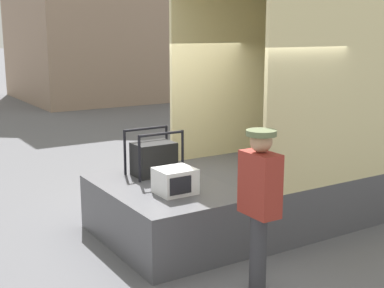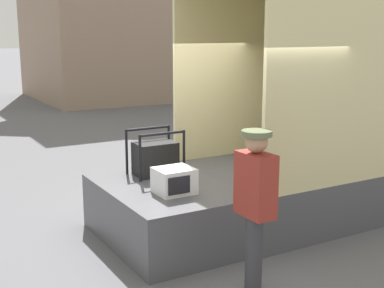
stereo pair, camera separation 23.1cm
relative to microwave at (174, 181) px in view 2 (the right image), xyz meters
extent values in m
plane|color=slate|center=(0.77, 0.35, -0.90)|extent=(160.00, 160.00, 0.00)
cube|color=#4C4C51|center=(3.23, 0.35, -0.53)|extent=(4.91, 2.23, 0.74)
cube|color=beige|center=(3.23, 1.43, 1.09)|extent=(4.91, 0.06, 2.49)
cylinder|color=yellow|center=(2.65, -0.05, 0.04)|extent=(0.31, 0.31, 0.38)
cube|color=#4C4C51|center=(0.04, 0.35, -0.53)|extent=(1.47, 2.11, 0.74)
cube|color=white|center=(0.00, 0.00, 0.00)|extent=(0.45, 0.41, 0.31)
cube|color=black|center=(-0.04, -0.21, 0.00)|extent=(0.29, 0.01, 0.21)
cube|color=black|center=(0.18, 0.89, 0.07)|extent=(0.55, 0.39, 0.45)
cylinder|color=slate|center=(0.40, 0.89, 0.09)|extent=(0.21, 0.21, 0.21)
cylinder|color=black|center=(-0.15, 0.67, 0.16)|extent=(0.04, 0.04, 0.63)
cylinder|color=black|center=(0.51, 0.67, 0.16)|extent=(0.04, 0.04, 0.63)
cylinder|color=black|center=(-0.15, 1.11, 0.16)|extent=(0.04, 0.04, 0.63)
cylinder|color=black|center=(0.51, 1.11, 0.16)|extent=(0.04, 0.04, 0.63)
cylinder|color=black|center=(0.18, 0.67, 0.46)|extent=(0.65, 0.04, 0.04)
cylinder|color=black|center=(0.18, 1.11, 0.46)|extent=(0.65, 0.04, 0.04)
cylinder|color=#38383D|center=(0.21, -1.35, -0.48)|extent=(0.18, 0.18, 0.83)
cube|color=maroon|center=(0.21, -1.35, 0.26)|extent=(0.24, 0.44, 0.66)
sphere|color=tan|center=(0.21, -1.35, 0.71)|extent=(0.23, 0.23, 0.23)
cylinder|color=#606B47|center=(0.21, -1.35, 0.79)|extent=(0.31, 0.31, 0.06)
cube|color=gray|center=(6.10, 15.09, 2.60)|extent=(7.76, 6.08, 6.99)
camera|label=1|loc=(-3.14, -5.41, 1.79)|focal=50.00mm
camera|label=2|loc=(-2.94, -5.53, 1.79)|focal=50.00mm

